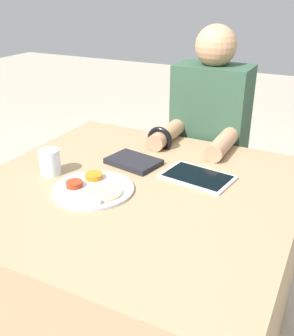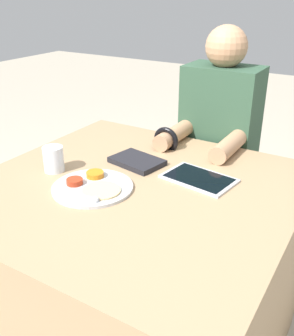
# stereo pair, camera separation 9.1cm
# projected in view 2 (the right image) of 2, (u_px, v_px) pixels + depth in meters

# --- Properties ---
(dining_table) EXTENTS (1.04, 1.01, 0.78)m
(dining_table) POSITION_uv_depth(u_px,v_px,m) (135.00, 277.00, 1.48)
(dining_table) COLOR #9E7F5B
(dining_table) RESTS_ON ground_plane
(thali_tray) EXTENTS (0.27, 0.27, 0.03)m
(thali_tray) POSITION_uv_depth(u_px,v_px,m) (92.00, 187.00, 1.29)
(thali_tray) COLOR #B7BABF
(thali_tray) RESTS_ON dining_table
(red_notebook) EXTENTS (0.21, 0.16, 0.02)m
(red_notebook) POSITION_uv_depth(u_px,v_px,m) (137.00, 162.00, 1.47)
(red_notebook) COLOR silver
(red_notebook) RESTS_ON dining_table
(tablet_device) EXTENTS (0.26, 0.19, 0.01)m
(tablet_device) POSITION_uv_depth(u_px,v_px,m) (199.00, 179.00, 1.35)
(tablet_device) COLOR #B7B7BC
(tablet_device) RESTS_ON dining_table
(person_diner) EXTENTS (0.34, 0.44, 1.25)m
(person_diner) POSITION_uv_depth(u_px,v_px,m) (216.00, 171.00, 1.85)
(person_diner) COLOR black
(person_diner) RESTS_ON ground_plane
(drinking_glass) EXTENTS (0.07, 0.07, 0.09)m
(drinking_glass) POSITION_uv_depth(u_px,v_px,m) (54.00, 159.00, 1.40)
(drinking_glass) COLOR silver
(drinking_glass) RESTS_ON dining_table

